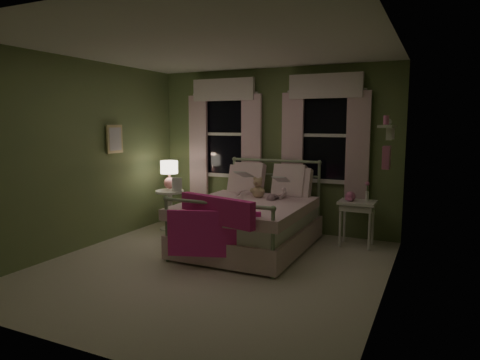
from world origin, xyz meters
The scene contains 18 objects.
room_shell centered at (0.00, 0.00, 1.30)m, with size 4.20×4.20×4.20m.
bed centered at (0.10, 0.97, 0.38)m, with size 1.58×2.04×1.18m.
pink_throw centered at (0.10, -0.06, 0.61)m, with size 1.09×0.46×0.71m.
child_left centered at (-0.18, 1.39, 0.94)m, with size 0.27×0.18×0.75m, color #F7D1DD.
child_right centered at (0.38, 1.39, 0.90)m, with size 0.32×0.25×0.66m, color #F7D1DD.
book_left centered at (-0.18, 1.14, 0.96)m, with size 0.20×0.27×0.03m, color beige.
book_right centered at (0.38, 1.14, 0.92)m, with size 0.20×0.27×0.02m, color beige.
teddy_bear centered at (0.10, 1.23, 0.79)m, with size 0.23×0.19×0.31m.
nightstand_left centered at (-1.50, 1.34, 0.42)m, with size 0.46×0.46×0.65m.
table_lamp centered at (-1.50, 1.34, 0.95)m, with size 0.28×0.28×0.46m.
book_nightstand centered at (-1.40, 1.26, 0.66)m, with size 0.16×0.22×0.02m, color beige.
nightstand_right centered at (1.43, 1.67, 0.55)m, with size 0.50×0.40×0.64m.
pink_toy centered at (1.33, 1.66, 0.71)m, with size 0.14×0.19×0.14m.
bud_vase centered at (1.55, 1.72, 0.79)m, with size 0.06×0.06×0.28m.
window_left centered at (-0.85, 2.03, 1.62)m, with size 1.34×0.13×1.96m.
window_right centered at (0.85, 2.03, 1.62)m, with size 1.34×0.13×1.96m.
wall_shelf centered at (1.90, 0.70, 1.52)m, with size 0.15×0.50×0.60m.
framed_picture centered at (-1.95, 0.60, 1.50)m, with size 0.03×0.32×0.42m.
Camera 1 is at (2.45, -4.37, 1.74)m, focal length 32.00 mm.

